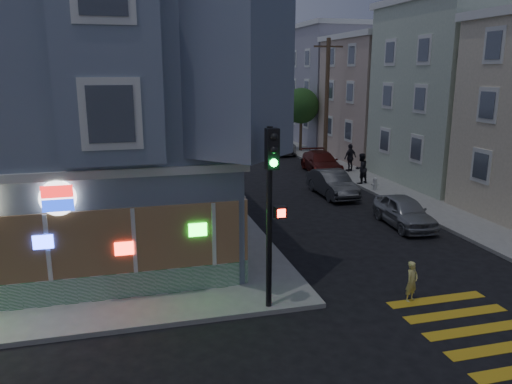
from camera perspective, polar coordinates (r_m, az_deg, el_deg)
name	(u,v)px	position (r m, az deg, el deg)	size (l,w,h in m)	color
ground	(243,359)	(12.87, -1.46, -18.55)	(120.00, 120.00, 0.00)	black
sidewalk_ne	(459,159)	(42.70, 22.18, 3.54)	(24.00, 42.00, 0.15)	gray
corner_building	(30,98)	(21.90, -24.38, 9.76)	(14.60, 14.60, 11.40)	slate
row_house_b	(490,95)	(34.53, 25.21, 10.00)	(12.00, 8.60, 10.50)	#A9BCA3
row_house_c	(410,99)	(41.89, 17.20, 10.07)	(12.00, 8.60, 9.00)	tan
row_house_d	(359,86)	(49.73, 11.74, 11.74)	(12.00, 8.60, 10.50)	#918E9D
utility_pole	(327,100)	(37.56, 8.08, 10.41)	(2.20, 0.30, 9.00)	#4C3826
street_tree_near	(301,106)	(43.26, 5.20, 9.76)	(3.00, 3.00, 5.30)	#4C3826
street_tree_far	(274,101)	(50.85, 2.09, 10.39)	(3.00, 3.00, 5.30)	#4C3826
running_child	(412,281)	(16.10, 17.38, -9.73)	(0.46, 0.30, 1.27)	#E1D773
pedestrian_a	(361,168)	(31.02, 11.91, 2.66)	(0.90, 0.70, 1.86)	black
pedestrian_b	(350,158)	(34.73, 10.72, 3.88)	(1.10, 0.46, 1.87)	#232028
parked_car_a	(404,211)	(23.48, 16.57, -2.14)	(1.62, 4.03, 1.37)	#929598
parked_car_b	(332,183)	(28.25, 8.72, 0.97)	(1.52, 4.36, 1.44)	#3B3D40
parked_car_c	(321,162)	(34.65, 7.47, 3.37)	(2.02, 4.96, 1.44)	#591914
parked_car_d	(277,145)	(42.67, 2.41, 5.44)	(2.46, 5.34, 1.48)	#A9ACB3
traffic_signal	(271,189)	(13.69, 1.78, 0.34)	(0.61, 0.59, 5.26)	black
fire_hydrant	(375,183)	(29.53, 13.45, 0.96)	(0.43, 0.25, 0.75)	silver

